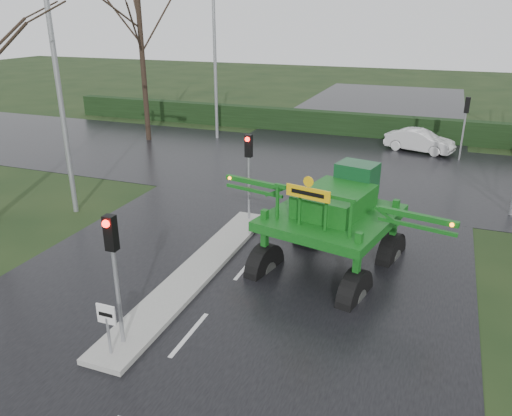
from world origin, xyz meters
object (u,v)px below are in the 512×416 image
(traffic_signal_near, at_px, (113,253))
(traffic_signal_far, at_px, (466,114))
(street_light_left_far, at_px, (219,43))
(crop_sprayer, at_px, (268,208))
(traffic_signal_mid, at_px, (249,159))
(white_sedan, at_px, (418,152))
(street_light_left_near, at_px, (62,63))
(keep_left_sign, at_px, (107,321))

(traffic_signal_near, xyz_separation_m, traffic_signal_far, (7.80, 21.02, 0.00))
(street_light_left_far, distance_m, crop_sprayer, 18.52)
(traffic_signal_mid, xyz_separation_m, white_sedan, (5.52, 13.63, -2.59))
(traffic_signal_near, xyz_separation_m, traffic_signal_mid, (0.00, 8.50, 0.00))
(white_sedan, bearing_deg, traffic_signal_near, -178.65)
(street_light_left_near, xyz_separation_m, street_light_left_far, (0.00, 14.00, 0.00))
(street_light_left_near, bearing_deg, white_sedan, 50.60)
(traffic_signal_far, bearing_deg, street_light_left_far, 0.03)
(street_light_left_far, bearing_deg, traffic_signal_far, 0.03)
(traffic_signal_near, height_order, street_light_left_far, street_light_left_far)
(street_light_left_far, height_order, crop_sprayer, street_light_left_far)
(traffic_signal_far, distance_m, street_light_left_near, 20.58)
(street_light_left_near, bearing_deg, street_light_left_far, 90.00)
(street_light_left_far, bearing_deg, traffic_signal_mid, -61.14)
(street_light_left_near, height_order, white_sedan, street_light_left_near)
(traffic_signal_mid, height_order, white_sedan, traffic_signal_mid)
(traffic_signal_mid, bearing_deg, street_light_left_near, -167.79)
(traffic_signal_near, relative_size, traffic_signal_mid, 1.00)
(keep_left_sign, height_order, street_light_left_far, street_light_left_far)
(keep_left_sign, xyz_separation_m, traffic_signal_mid, (0.00, 8.99, 1.53))
(keep_left_sign, distance_m, street_light_left_near, 11.32)
(traffic_signal_near, bearing_deg, street_light_left_far, 108.17)
(crop_sprayer, bearing_deg, keep_left_sign, -96.22)
(street_light_left_near, bearing_deg, crop_sprayer, -11.41)
(traffic_signal_near, xyz_separation_m, white_sedan, (5.52, 22.13, -2.59))
(keep_left_sign, height_order, traffic_signal_mid, traffic_signal_mid)
(keep_left_sign, distance_m, white_sedan, 23.31)
(keep_left_sign, xyz_separation_m, traffic_signal_near, (0.00, 0.49, 1.53))
(traffic_signal_mid, distance_m, street_light_left_near, 7.83)
(white_sedan, bearing_deg, traffic_signal_mid, 173.30)
(street_light_left_near, height_order, street_light_left_far, same)
(crop_sprayer, bearing_deg, white_sedan, 90.71)
(traffic_signal_near, bearing_deg, crop_sprayer, 69.50)
(white_sedan, bearing_deg, traffic_signal_far, -100.62)
(crop_sprayer, height_order, white_sedan, crop_sprayer)
(traffic_signal_near, distance_m, crop_sprayer, 5.60)
(traffic_signal_mid, distance_m, traffic_signal_far, 14.75)
(keep_left_sign, relative_size, traffic_signal_mid, 0.38)
(street_light_left_far, xyz_separation_m, white_sedan, (12.42, 1.12, -5.99))
(crop_sprayer, bearing_deg, street_light_left_near, -178.77)
(street_light_left_far, relative_size, white_sedan, 2.53)
(street_light_left_far, distance_m, white_sedan, 13.83)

